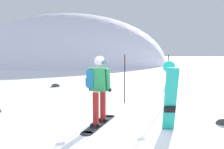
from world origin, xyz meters
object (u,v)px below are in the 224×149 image
at_px(snowboarder_main, 98,88).
at_px(rock_dark, 56,87).
at_px(spare_snowboard, 170,96).
at_px(rock_mid, 223,124).
at_px(piste_marker_near, 168,75).
at_px(piste_marker_far, 125,75).

xyz_separation_m(snowboarder_main, rock_dark, (-2.77, 6.94, -0.92)).
xyz_separation_m(spare_snowboard, rock_dark, (-4.43, 7.49, -0.82)).
height_order(rock_dark, rock_mid, rock_dark).
bearing_deg(rock_dark, piste_marker_near, -38.54).
distance_m(piste_marker_far, rock_dark, 5.70).
height_order(snowboarder_main, rock_dark, snowboarder_main).
bearing_deg(rock_mid, rock_dark, 130.66).
height_order(piste_marker_near, piste_marker_far, piste_marker_far).
bearing_deg(rock_mid, piste_marker_near, 105.59).
bearing_deg(rock_dark, piste_marker_far, -50.83).
bearing_deg(piste_marker_near, spare_snowboard, -101.84).
xyz_separation_m(piste_marker_far, rock_mid, (2.38, -2.55, -1.02)).
bearing_deg(piste_marker_near, snowboarder_main, -129.83).
xyz_separation_m(snowboarder_main, spare_snowboard, (1.66, -0.55, -0.10)).
relative_size(piste_marker_near, rock_mid, 4.64).
bearing_deg(piste_marker_far, rock_dark, 129.17).
height_order(piste_marker_near, rock_dark, piste_marker_near).
height_order(piste_marker_far, rock_dark, piste_marker_far).
relative_size(spare_snowboard, rock_dark, 3.37).
bearing_deg(rock_dark, rock_mid, -49.34).
relative_size(piste_marker_far, rock_mid, 4.68).
distance_m(snowboarder_main, piste_marker_near, 3.70).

